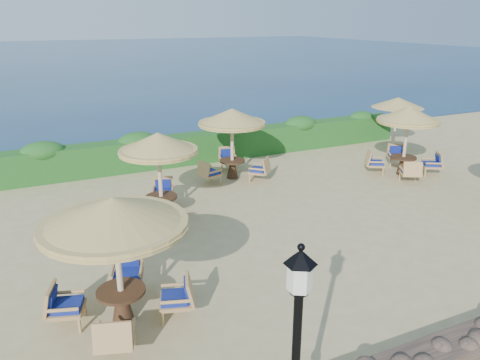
# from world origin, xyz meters

# --- Properties ---
(ground) EXTENTS (120.00, 120.00, 0.00)m
(ground) POSITION_xyz_m (0.00, 0.00, 0.00)
(ground) COLOR tan
(ground) RESTS_ON ground
(sea) EXTENTS (160.00, 160.00, 0.00)m
(sea) POSITION_xyz_m (0.00, 70.00, 0.00)
(sea) COLOR #0B2449
(sea) RESTS_ON ground
(hedge) EXTENTS (18.00, 0.90, 1.20)m
(hedge) POSITION_xyz_m (0.00, 7.20, 0.60)
(hedge) COLOR #184B18
(hedge) RESTS_ON ground
(extra_parasol) EXTENTS (2.30, 2.30, 2.41)m
(extra_parasol) POSITION_xyz_m (7.80, 5.20, 2.17)
(extra_parasol) COLOR beige
(extra_parasol) RESTS_ON ground
(cafe_set_0) EXTENTS (2.88, 2.88, 2.65)m
(cafe_set_0) POSITION_xyz_m (-6.16, -2.55, 1.83)
(cafe_set_0) COLOR beige
(cafe_set_0) RESTS_ON ground
(cafe_set_2) EXTENTS (2.32, 2.88, 2.65)m
(cafe_set_2) POSITION_xyz_m (-4.03, 2.09, 1.90)
(cafe_set_2) COLOR beige
(cafe_set_2) RESTS_ON ground
(cafe_set_3) EXTENTS (2.69, 2.69, 2.65)m
(cafe_set_3) POSITION_xyz_m (-0.57, 4.63, 1.83)
(cafe_set_3) COLOR beige
(cafe_set_3) RESTS_ON ground
(cafe_set_4) EXTENTS (2.78, 2.78, 2.65)m
(cafe_set_4) POSITION_xyz_m (5.61, 2.27, 1.68)
(cafe_set_4) COLOR beige
(cafe_set_4) RESTS_ON ground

